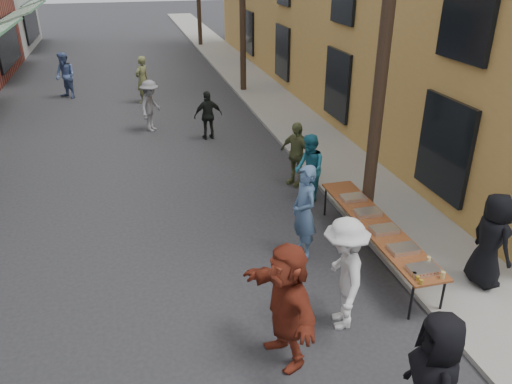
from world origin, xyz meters
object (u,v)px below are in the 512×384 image
utility_pole_near (388,12)px  guest_front_c (309,169)px  guest_front_a (433,384)px  serving_table (376,225)px  catering_tray_sausage (423,269)px  server (491,240)px

utility_pole_near → guest_front_c: (-0.90, 1.34, -3.66)m
guest_front_a → guest_front_c: size_ratio=1.17×
guest_front_c → serving_table: bearing=12.6°
catering_tray_sausage → guest_front_a: guest_front_a is taller
utility_pole_near → guest_front_c: utility_pole_near is taller
serving_table → guest_front_c: bearing=98.4°
utility_pole_near → server: bearing=-71.4°
serving_table → server: server is taller
serving_table → catering_tray_sausage: catering_tray_sausage is taller
guest_front_c → utility_pole_near: bearing=38.2°
utility_pole_near → serving_table: 4.06m
server → catering_tray_sausage: bearing=97.5°
serving_table → guest_front_c: guest_front_c is taller
guest_front_a → guest_front_c: bearing=-176.6°
guest_front_a → utility_pole_near: bearing=172.4°
utility_pole_near → server: (0.94, -2.79, -3.52)m
utility_pole_near → serving_table: utility_pole_near is taller
utility_pole_near → guest_front_a: utility_pole_near is taller
catering_tray_sausage → guest_front_c: (-0.40, 4.37, 0.05)m
guest_front_a → server: bearing=144.2°
catering_tray_sausage → server: bearing=9.4°
guest_front_c → guest_front_a: bearing=-3.6°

